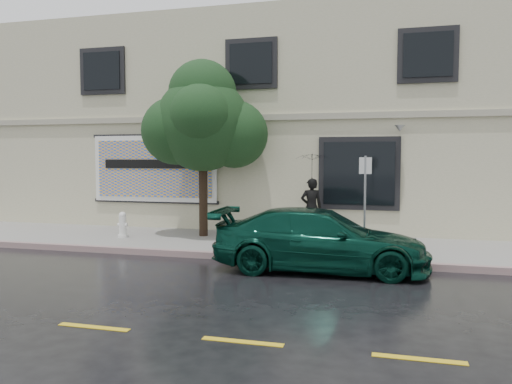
% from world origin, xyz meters
% --- Properties ---
extents(ground, '(90.00, 90.00, 0.00)m').
position_xyz_m(ground, '(0.00, 0.00, 0.00)').
color(ground, black).
rests_on(ground, ground).
extents(sidewalk, '(20.00, 3.50, 0.15)m').
position_xyz_m(sidewalk, '(0.00, 3.25, 0.07)').
color(sidewalk, gray).
rests_on(sidewalk, ground).
extents(curb, '(20.00, 0.18, 0.16)m').
position_xyz_m(curb, '(0.00, 1.50, 0.07)').
color(curb, gray).
rests_on(curb, ground).
extents(road_marking, '(19.00, 0.12, 0.01)m').
position_xyz_m(road_marking, '(0.00, -3.50, 0.01)').
color(road_marking, gold).
rests_on(road_marking, ground).
extents(building, '(20.00, 8.12, 7.00)m').
position_xyz_m(building, '(0.00, 9.00, 3.50)').
color(building, beige).
rests_on(building, ground).
extents(billboard, '(4.30, 0.16, 2.20)m').
position_xyz_m(billboard, '(-3.20, 4.92, 2.05)').
color(billboard, white).
rests_on(billboard, ground).
extents(car, '(4.60, 2.17, 1.32)m').
position_xyz_m(car, '(2.63, 0.90, 0.66)').
color(car, '#083225').
rests_on(car, ground).
extents(pedestrian, '(0.70, 0.56, 1.67)m').
position_xyz_m(pedestrian, '(1.91, 4.48, 0.98)').
color(pedestrian, black).
rests_on(pedestrian, sidewalk).
extents(umbrella, '(1.24, 1.24, 0.71)m').
position_xyz_m(umbrella, '(1.91, 4.48, 2.17)').
color(umbrella, black).
rests_on(umbrella, pedestrian).
extents(street_tree, '(2.69, 2.69, 4.55)m').
position_xyz_m(street_tree, '(-1.11, 3.80, 3.34)').
color(street_tree, black).
rests_on(street_tree, sidewalk).
extents(fire_hydrant, '(0.30, 0.28, 0.72)m').
position_xyz_m(fire_hydrant, '(-3.23, 2.97, 0.50)').
color(fire_hydrant, white).
rests_on(fire_hydrant, sidewalk).
extents(sign_pole, '(0.28, 0.09, 2.30)m').
position_xyz_m(sign_pole, '(3.51, 1.80, 1.55)').
color(sign_pole, gray).
rests_on(sign_pole, sidewalk).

